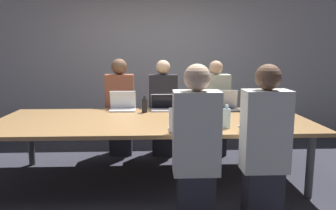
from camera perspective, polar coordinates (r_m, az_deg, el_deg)
The scene contains 17 objects.
ground_plane at distance 4.01m, azimuth -2.56°, elevation -12.67°, with size 24.00×24.00×0.00m, color #2D2D38.
curtain_wall at distance 5.97m, azimuth -2.65°, elevation 8.39°, with size 12.00×0.06×2.80m.
conference_table at distance 3.81m, azimuth -2.64°, elevation -3.20°, with size 3.60×1.47×0.72m.
laptop_near_midright at distance 3.20m, azimuth 2.94°, elevation -3.43°, with size 0.31×0.24×0.25m.
person_near_midright at distance 2.86m, azimuth 4.93°, elevation -7.31°, with size 0.40×0.24×1.40m.
laptop_far_center at distance 4.34m, azimuth -0.72°, elevation -0.12°, with size 0.34×0.22×0.22m.
person_far_center at distance 4.73m, azimuth -0.85°, elevation -0.80°, with size 0.40×0.24×1.38m.
bottle_far_center at distance 4.21m, azimuth -4.12°, elevation -0.08°, with size 0.07×0.07×0.21m.
laptop_near_right at distance 3.40m, azimuth 15.38°, elevation -3.09°, with size 0.33×0.23×0.23m.
person_near_right at distance 3.03m, azimuth 16.49°, elevation -6.75°, with size 0.40×0.24×1.40m.
bottle_near_right at distance 3.41m, azimuth 10.17°, elevation -2.22°, with size 0.08×0.08×0.24m.
laptop_far_right at distance 4.45m, azimuth 10.08°, elevation 0.13°, with size 0.33×0.26×0.27m.
person_far_right at distance 4.81m, azimuth 8.18°, elevation -0.81°, with size 0.40×0.24×1.37m.
cup_far_right at distance 4.37m, azimuth 6.93°, elevation -0.30°, with size 0.08×0.08×0.10m.
laptop_far_midleft at distance 4.40m, azimuth -7.89°, elevation 0.04°, with size 0.35×0.25×0.25m.
person_far_midleft at distance 4.80m, azimuth -8.32°, elevation -0.57°, with size 0.40×0.24×1.40m.
stapler at distance 3.58m, azimuth 2.93°, elevation -2.81°, with size 0.05×0.15×0.05m.
Camera 1 is at (0.01, -3.71, 1.51)m, focal length 35.00 mm.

